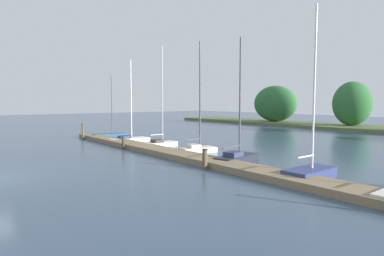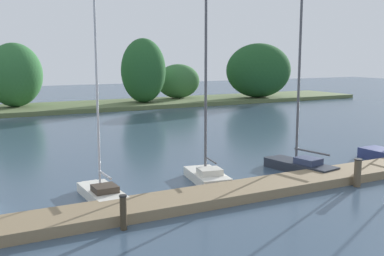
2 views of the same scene
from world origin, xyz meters
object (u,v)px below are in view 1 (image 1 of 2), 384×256
Objects in this scene: sailboat_2 at (161,142)px; mooring_piling_0 at (83,131)px; sailboat_1 at (130,138)px; mooring_piling_2 at (205,159)px; sailboat_3 at (198,146)px; sailboat_0 at (111,135)px; sailboat_5 at (311,170)px; mooring_piling_1 at (123,142)px; sailboat_4 at (238,155)px.

mooring_piling_0 is at bearing 108.81° from sailboat_2.
mooring_piling_2 is (13.68, -2.66, 0.20)m from sailboat_1.
sailboat_3 reaches higher than mooring_piling_0.
sailboat_2 is 9.55m from mooring_piling_0.
sailboat_0 is 5.68× the size of mooring_piling_2.
mooring_piling_1 is at bearing 99.20° from sailboat_5.
sailboat_5 is at bearing -84.16° from sailboat_1.
sailboat_0 is 8.85m from sailboat_2.
sailboat_3 reaches higher than mooring_piling_1.
sailboat_5 reaches higher than sailboat_4.
mooring_piling_0 is 1.41× the size of mooring_piling_1.
sailboat_2 reaches higher than sailboat_4.
sailboat_1 is (4.52, -0.25, 0.11)m from sailboat_0.
sailboat_5 is 23.33m from mooring_piling_0.
sailboat_5 is at bearing -79.31° from sailboat_0.
sailboat_1 is 5.36m from mooring_piling_0.
mooring_piling_1 is (-9.31, -3.01, 0.13)m from sailboat_4.
sailboat_5 is at bearing 6.29° from mooring_piling_0.
mooring_piling_0 is at bearing -170.84° from sailboat_0.
sailboat_2 is 4.53m from sailboat_3.
sailboat_3 is at bearing -78.32° from sailboat_1.
sailboat_3 is 5.98m from mooring_piling_2.
sailboat_2 is at bearing 86.31° from sailboat_5.
mooring_piling_2 is (4.84, -3.51, 0.12)m from sailboat_3.
sailboat_3 is (4.52, 0.25, 0.08)m from sailboat_2.
mooring_piling_2 reaches higher than mooring_piling_1.
mooring_piling_2 is at bearing 177.26° from sailboat_4.
sailboat_3 is at bearing -87.99° from sailboat_2.
sailboat_1 is at bearing 81.26° from sailboat_4.
sailboat_3 is at bearing -75.84° from sailboat_0.
sailboat_0 is at bearing 80.10° from sailboat_4.
sailboat_1 is 0.93× the size of sailboat_3.
sailboat_2 reaches higher than mooring_piling_0.
mooring_piling_2 is at bearing -115.88° from sailboat_3.
sailboat_2 is 3.31m from mooring_piling_1.
sailboat_1 is 7.01× the size of mooring_piling_1.
sailboat_0 is 4.53m from sailboat_1.
sailboat_5 reaches higher than mooring_piling_0.
mooring_piling_1 is at bearing -117.76° from sailboat_1.
sailboat_1 reaches higher than mooring_piling_2.
sailboat_2 is at bearing 103.26° from sailboat_3.
sailboat_5 is at bearing 10.06° from mooring_piling_1.
sailboat_0 is 9.00m from mooring_piling_1.
sailboat_1 is 4.96× the size of mooring_piling_0.
sailboat_3 is 9.75m from sailboat_5.
sailboat_1 is at bearing 146.09° from mooring_piling_1.
sailboat_1 reaches higher than mooring_piling_0.
mooring_piling_1 is at bearing 97.76° from sailboat_4.
sailboat_2 is at bearing 19.99° from mooring_piling_0.
sailboat_2 is at bearing 160.79° from mooring_piling_2.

